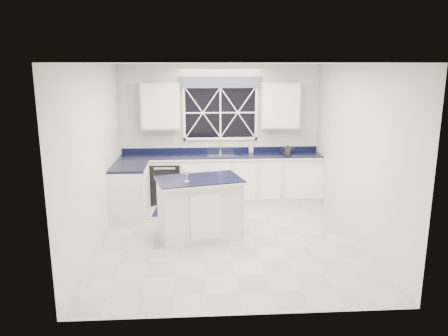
{
  "coord_description": "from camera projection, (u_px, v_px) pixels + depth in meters",
  "views": [
    {
      "loc": [
        -0.48,
        -6.52,
        2.68
      ],
      "look_at": [
        -0.04,
        0.4,
        1.04
      ],
      "focal_mm": 35.0,
      "sensor_mm": 36.0,
      "label": 1
    }
  ],
  "objects": [
    {
      "name": "rug",
      "position": [
        182.0,
        212.0,
        8.12
      ],
      "size": [
        1.24,
        0.81,
        0.02
      ],
      "rotation": [
        0.0,
        0.0,
        -0.08
      ],
      "color": "beige",
      "rests_on": "ground"
    },
    {
      "name": "back_wall",
      "position": [
        220.0,
        132.0,
        8.85
      ],
      "size": [
        4.0,
        0.1,
        2.7
      ],
      "primitive_type": "cube",
      "color": "silver",
      "rests_on": "ground"
    },
    {
      "name": "faucet",
      "position": [
        221.0,
        145.0,
        8.81
      ],
      "size": [
        0.05,
        0.2,
        0.3
      ],
      "color": "silver",
      "rests_on": "countertop"
    },
    {
      "name": "soap_bottle",
      "position": [
        251.0,
        148.0,
        8.89
      ],
      "size": [
        0.09,
        0.09,
        0.17
      ],
      "primitive_type": "imported",
      "rotation": [
        0.0,
        0.0,
        0.19
      ],
      "color": "silver",
      "rests_on": "countertop"
    },
    {
      "name": "dishwasher",
      "position": [
        166.0,
        182.0,
        8.71
      ],
      "size": [
        0.6,
        0.58,
        0.82
      ],
      "primitive_type": "cube",
      "color": "black",
      "rests_on": "ground"
    },
    {
      "name": "upper_cabinets",
      "position": [
        221.0,
        106.0,
        8.56
      ],
      "size": [
        3.1,
        0.34,
        0.9
      ],
      "color": "white",
      "rests_on": "ground"
    },
    {
      "name": "island",
      "position": [
        199.0,
        208.0,
        6.89
      ],
      "size": [
        1.44,
        1.06,
        0.96
      ],
      "rotation": [
        0.0,
        0.0,
        0.24
      ],
      "color": "white",
      "rests_on": "ground"
    },
    {
      "name": "wine_glass",
      "position": [
        187.0,
        171.0,
        6.56
      ],
      "size": [
        0.1,
        0.1,
        0.23
      ],
      "color": "silver",
      "rests_on": "island"
    },
    {
      "name": "base_cabinets",
      "position": [
        205.0,
        181.0,
        8.59
      ],
      "size": [
        3.99,
        1.6,
        0.9
      ],
      "color": "white",
      "rests_on": "ground"
    },
    {
      "name": "countertop",
      "position": [
        221.0,
        156.0,
        8.66
      ],
      "size": [
        3.98,
        0.64,
        0.04
      ],
      "primitive_type": "cube",
      "color": "black",
      "rests_on": "base_cabinets"
    },
    {
      "name": "ground",
      "position": [
        228.0,
        237.0,
        6.98
      ],
      "size": [
        4.5,
        4.5,
        0.0
      ],
      "primitive_type": "plane",
      "color": "#A2A29D",
      "rests_on": "ground"
    },
    {
      "name": "window",
      "position": [
        220.0,
        109.0,
        8.7
      ],
      "size": [
        1.65,
        0.09,
        1.26
      ],
      "color": "black",
      "rests_on": "ground"
    },
    {
      "name": "kettle",
      "position": [
        288.0,
        150.0,
        8.73
      ],
      "size": [
        0.26,
        0.17,
        0.18
      ],
      "rotation": [
        0.0,
        0.0,
        -0.12
      ],
      "color": "#2A2A2C",
      "rests_on": "countertop"
    }
  ]
}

